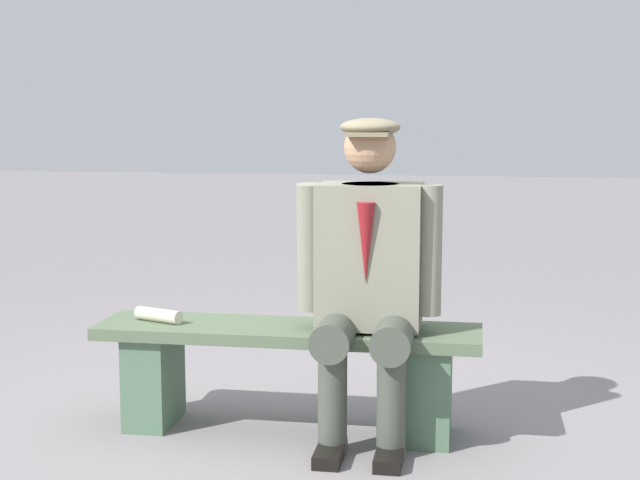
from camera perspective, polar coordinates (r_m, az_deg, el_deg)
name	(u,v)px	position (r m, az deg, el deg)	size (l,w,h in m)	color
ground_plane	(288,430)	(3.90, -1.94, -11.44)	(30.00, 30.00, 0.00)	gray
bench	(288,364)	(3.81, -1.96, -7.50)	(1.54, 0.37, 0.43)	#53654A
seated_man	(368,271)	(3.62, 2.93, -1.86)	(0.57, 0.54, 1.26)	gray
rolled_magazine	(158,315)	(3.89, -9.76, -4.51)	(0.05, 0.05, 0.21)	beige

